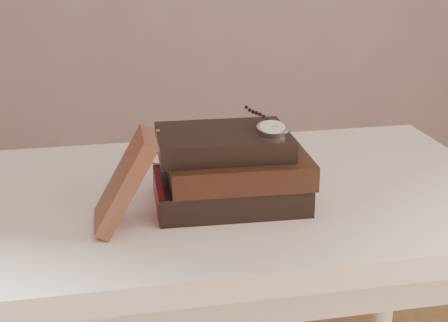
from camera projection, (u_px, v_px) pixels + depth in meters
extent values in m
cube|color=white|center=(225.00, 200.00, 1.17)|extent=(1.00, 0.60, 0.04)
cube|color=white|center=(225.00, 231.00, 1.19)|extent=(0.88, 0.49, 0.08)
cylinder|color=white|center=(385.00, 287.00, 1.62)|extent=(0.05, 0.05, 0.71)
cube|color=black|center=(230.00, 190.00, 1.11)|extent=(0.25, 0.18, 0.05)
cube|color=beige|center=(232.00, 190.00, 1.11)|extent=(0.24, 0.17, 0.04)
cube|color=gold|center=(157.00, 188.00, 1.11)|extent=(0.01, 0.01, 0.05)
cube|color=maroon|center=(159.00, 194.00, 1.09)|extent=(0.02, 0.16, 0.05)
cube|color=black|center=(238.00, 167.00, 1.09)|extent=(0.24, 0.17, 0.04)
cube|color=beige|center=(240.00, 167.00, 1.09)|extent=(0.23, 0.16, 0.03)
cube|color=gold|center=(169.00, 166.00, 1.09)|extent=(0.01, 0.01, 0.04)
cube|color=black|center=(223.00, 142.00, 1.09)|extent=(0.22, 0.16, 0.04)
cube|color=beige|center=(225.00, 142.00, 1.09)|extent=(0.21, 0.15, 0.03)
cube|color=gold|center=(158.00, 141.00, 1.09)|extent=(0.01, 0.01, 0.04)
cube|color=#48271B|center=(125.00, 181.00, 1.00)|extent=(0.10, 0.10, 0.15)
cylinder|color=silver|center=(272.00, 130.00, 1.07)|extent=(0.05, 0.05, 0.02)
cylinder|color=white|center=(272.00, 127.00, 1.06)|extent=(0.04, 0.04, 0.01)
torus|color=silver|center=(272.00, 127.00, 1.06)|extent=(0.05, 0.05, 0.01)
cylinder|color=silver|center=(268.00, 124.00, 1.09)|extent=(0.01, 0.01, 0.01)
cube|color=black|center=(272.00, 125.00, 1.07)|extent=(0.00, 0.01, 0.00)
cube|color=black|center=(275.00, 126.00, 1.06)|extent=(0.01, 0.00, 0.00)
sphere|color=black|center=(267.00, 120.00, 1.10)|extent=(0.01, 0.01, 0.01)
sphere|color=black|center=(263.00, 117.00, 1.11)|extent=(0.01, 0.01, 0.01)
sphere|color=black|center=(260.00, 114.00, 1.12)|extent=(0.01, 0.01, 0.01)
sphere|color=black|center=(256.00, 113.00, 1.14)|extent=(0.01, 0.01, 0.01)
sphere|color=black|center=(253.00, 112.00, 1.15)|extent=(0.01, 0.01, 0.01)
sphere|color=black|center=(250.00, 110.00, 1.16)|extent=(0.01, 0.01, 0.01)
sphere|color=black|center=(246.00, 107.00, 1.17)|extent=(0.01, 0.01, 0.01)
torus|color=silver|center=(158.00, 152.00, 1.14)|extent=(0.05, 0.02, 0.05)
torus|color=silver|center=(189.00, 150.00, 1.15)|extent=(0.05, 0.02, 0.05)
cylinder|color=silver|center=(173.00, 149.00, 1.15)|extent=(0.01, 0.00, 0.00)
cylinder|color=silver|center=(144.00, 145.00, 1.19)|extent=(0.01, 0.11, 0.03)
cylinder|color=silver|center=(197.00, 143.00, 1.21)|extent=(0.01, 0.11, 0.03)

